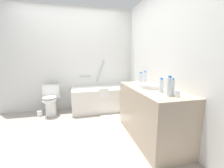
{
  "coord_description": "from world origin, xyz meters",
  "views": [
    {
      "loc": [
        0.11,
        -2.34,
        1.29
      ],
      "look_at": [
        0.73,
        0.17,
        0.82
      ],
      "focal_mm": 22.57,
      "sensor_mm": 36.0,
      "label": 1
    }
  ],
  "objects_px": {
    "toilet": "(51,99)",
    "toilet_paper_roll": "(40,113)",
    "water_bottle_1": "(169,87)",
    "drinking_glass_0": "(177,94)",
    "bathtub": "(104,98)",
    "bath_mat": "(114,118)",
    "soap_dish": "(139,82)",
    "water_bottle_2": "(141,78)",
    "water_bottle_3": "(172,87)",
    "drinking_glass_1": "(168,90)",
    "water_bottle_0": "(161,86)",
    "sink_faucet": "(161,85)",
    "water_bottle_4": "(145,78)",
    "sink_basin": "(150,86)"
  },
  "relations": [
    {
      "from": "bath_mat",
      "to": "water_bottle_4",
      "type": "bearing_deg",
      "value": -50.34
    },
    {
      "from": "water_bottle_0",
      "to": "bath_mat",
      "type": "relative_size",
      "value": 0.37
    },
    {
      "from": "drinking_glass_0",
      "to": "water_bottle_2",
      "type": "bearing_deg",
      "value": 92.46
    },
    {
      "from": "bathtub",
      "to": "toilet_paper_roll",
      "type": "xyz_separation_m",
      "value": [
        -1.48,
        -0.04,
        -0.25
      ]
    },
    {
      "from": "water_bottle_2",
      "to": "drinking_glass_0",
      "type": "distance_m",
      "value": 0.95
    },
    {
      "from": "soap_dish",
      "to": "water_bottle_1",
      "type": "bearing_deg",
      "value": -92.66
    },
    {
      "from": "soap_dish",
      "to": "toilet_paper_roll",
      "type": "relative_size",
      "value": 0.76
    },
    {
      "from": "water_bottle_0",
      "to": "water_bottle_3",
      "type": "distance_m",
      "value": 0.18
    },
    {
      "from": "water_bottle_2",
      "to": "water_bottle_4",
      "type": "xyz_separation_m",
      "value": [
        0.03,
        -0.11,
        0.01
      ]
    },
    {
      "from": "water_bottle_4",
      "to": "sink_faucet",
      "type": "bearing_deg",
      "value": -57.74
    },
    {
      "from": "sink_basin",
      "to": "water_bottle_0",
      "type": "distance_m",
      "value": 0.33
    },
    {
      "from": "toilet",
      "to": "drinking_glass_1",
      "type": "distance_m",
      "value": 2.57
    },
    {
      "from": "bathtub",
      "to": "toilet",
      "type": "relative_size",
      "value": 2.22
    },
    {
      "from": "water_bottle_3",
      "to": "drinking_glass_0",
      "type": "distance_m",
      "value": 0.11
    },
    {
      "from": "toilet",
      "to": "toilet_paper_roll",
      "type": "height_order",
      "value": "toilet"
    },
    {
      "from": "soap_dish",
      "to": "sink_faucet",
      "type": "bearing_deg",
      "value": -69.38
    },
    {
      "from": "drinking_glass_1",
      "to": "bath_mat",
      "type": "bearing_deg",
      "value": 110.46
    },
    {
      "from": "water_bottle_1",
      "to": "water_bottle_2",
      "type": "xyz_separation_m",
      "value": [
        0.03,
        0.89,
        -0.02
      ]
    },
    {
      "from": "sink_basin",
      "to": "water_bottle_3",
      "type": "relative_size",
      "value": 1.62
    },
    {
      "from": "soap_dish",
      "to": "toilet_paper_roll",
      "type": "xyz_separation_m",
      "value": [
        -2.02,
        0.83,
        -0.77
      ]
    },
    {
      "from": "sink_faucet",
      "to": "water_bottle_0",
      "type": "xyz_separation_m",
      "value": [
        -0.2,
        -0.32,
        0.06
      ]
    },
    {
      "from": "bathtub",
      "to": "sink_basin",
      "type": "height_order",
      "value": "bathtub"
    },
    {
      "from": "toilet",
      "to": "water_bottle_3",
      "type": "xyz_separation_m",
      "value": [
        1.8,
        -1.84,
        0.56
      ]
    },
    {
      "from": "water_bottle_2",
      "to": "sink_basin",
      "type": "bearing_deg",
      "value": -92.62
    },
    {
      "from": "drinking_glass_1",
      "to": "water_bottle_4",
      "type": "bearing_deg",
      "value": 91.11
    },
    {
      "from": "water_bottle_3",
      "to": "drinking_glass_1",
      "type": "distance_m",
      "value": 0.1
    },
    {
      "from": "sink_basin",
      "to": "water_bottle_1",
      "type": "relative_size",
      "value": 1.4
    },
    {
      "from": "water_bottle_1",
      "to": "water_bottle_3",
      "type": "xyz_separation_m",
      "value": [
        0.07,
        0.03,
        -0.02
      ]
    },
    {
      "from": "water_bottle_2",
      "to": "bath_mat",
      "type": "xyz_separation_m",
      "value": [
        -0.4,
        0.4,
        -0.92
      ]
    },
    {
      "from": "bath_mat",
      "to": "soap_dish",
      "type": "bearing_deg",
      "value": -36.04
    },
    {
      "from": "sink_basin",
      "to": "water_bottle_4",
      "type": "bearing_deg",
      "value": 80.2
    },
    {
      "from": "bathtub",
      "to": "bath_mat",
      "type": "distance_m",
      "value": 0.66
    },
    {
      "from": "sink_basin",
      "to": "water_bottle_1",
      "type": "bearing_deg",
      "value": -91.84
    },
    {
      "from": "sink_faucet",
      "to": "toilet",
      "type": "bearing_deg",
      "value": 145.28
    },
    {
      "from": "water_bottle_2",
      "to": "drinking_glass_0",
      "type": "xyz_separation_m",
      "value": [
        0.04,
        -0.95,
        -0.06
      ]
    },
    {
      "from": "bathtub",
      "to": "drinking_glass_1",
      "type": "bearing_deg",
      "value": -72.01
    },
    {
      "from": "water_bottle_3",
      "to": "drinking_glass_0",
      "type": "height_order",
      "value": "water_bottle_3"
    },
    {
      "from": "bath_mat",
      "to": "water_bottle_1",
      "type": "bearing_deg",
      "value": -74.25
    },
    {
      "from": "water_bottle_0",
      "to": "bath_mat",
      "type": "bearing_deg",
      "value": 109.42
    },
    {
      "from": "drinking_glass_0",
      "to": "bath_mat",
      "type": "xyz_separation_m",
      "value": [
        -0.44,
        1.35,
        -0.86
      ]
    },
    {
      "from": "water_bottle_1",
      "to": "drinking_glass_0",
      "type": "bearing_deg",
      "value": -39.49
    },
    {
      "from": "drinking_glass_1",
      "to": "toilet_paper_roll",
      "type": "bearing_deg",
      "value": 140.15
    },
    {
      "from": "water_bottle_1",
      "to": "bath_mat",
      "type": "distance_m",
      "value": 1.64
    },
    {
      "from": "drinking_glass_1",
      "to": "drinking_glass_0",
      "type": "bearing_deg",
      "value": -89.93
    },
    {
      "from": "water_bottle_3",
      "to": "water_bottle_2",
      "type": "bearing_deg",
      "value": 92.4
    },
    {
      "from": "bathtub",
      "to": "bath_mat",
      "type": "relative_size",
      "value": 2.83
    },
    {
      "from": "sink_faucet",
      "to": "drinking_glass_1",
      "type": "bearing_deg",
      "value": -110.34
    },
    {
      "from": "water_bottle_4",
      "to": "sink_basin",
      "type": "bearing_deg",
      "value": -99.8
    },
    {
      "from": "bathtub",
      "to": "toilet_paper_roll",
      "type": "height_order",
      "value": "bathtub"
    },
    {
      "from": "drinking_glass_0",
      "to": "soap_dish",
      "type": "height_order",
      "value": "drinking_glass_0"
    }
  ]
}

